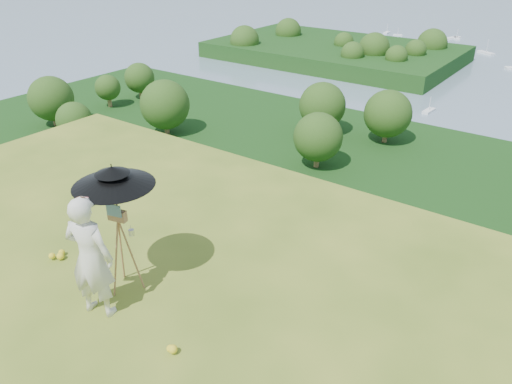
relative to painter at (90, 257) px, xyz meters
The scene contains 9 objects.
ground 1.67m from the painter, 98.37° to the right, with size 14.00×14.00×0.00m, color #567220.
forest_slope 45.02m from the painter, 90.34° to the left, with size 140.00×56.00×22.00m, color #103C11.
peninsula 173.64m from the painter, 116.08° to the left, with size 90.00×60.00×12.00m, color #103C11, non-canonical shape.
slope_trees 37.21m from the painter, 90.34° to the left, with size 110.00×50.00×6.00m, color #294F17, non-canonical shape.
wildflowers 1.43m from the painter, 100.19° to the right, with size 10.00×10.50×0.12m, color yellow, non-canonical shape.
painter is the anchor object (origin of this frame).
field_easel 0.64m from the painter, 99.51° to the left, with size 0.56×0.56×1.47m, color olive, non-canonical shape.
sun_umbrella 0.95m from the painter, 100.03° to the left, with size 1.14×1.14×0.84m, color black, non-canonical shape.
painter_cap 0.87m from the painter, ahead, with size 0.19×0.22×0.10m, color #D07273, non-canonical shape.
Camera 1 is at (5.28, -1.82, 4.83)m, focal length 35.00 mm.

